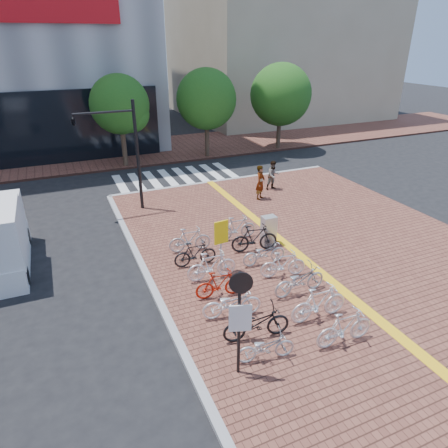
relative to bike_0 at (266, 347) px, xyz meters
name	(u,v)px	position (x,y,z in m)	size (l,w,h in m)	color
ground	(284,299)	(2.05, 2.34, -0.58)	(120.00, 120.00, 0.00)	black
kerb_north	(225,181)	(5.05, 14.34, -0.50)	(14.00, 0.25, 0.15)	gray
far_sidewalk	(143,151)	(2.05, 23.34, -0.50)	(70.00, 8.00, 0.15)	brown
building_beige	(278,28)	(20.05, 34.34, 8.42)	(20.00, 18.00, 18.00)	gray
crosswalk	(176,177)	(2.55, 16.34, -0.57)	(7.50, 4.00, 0.01)	silver
street_trees	(220,100)	(7.09, 19.79, 3.52)	(16.20, 4.60, 6.35)	#38281E
bike_0	(266,347)	(0.00, 0.00, 0.00)	(0.57, 1.62, 0.85)	silver
bike_1	(256,323)	(0.17, 0.87, 0.10)	(0.70, 2.00, 1.05)	black
bike_2	(232,303)	(-0.07, 2.06, 0.07)	(0.65, 1.87, 0.98)	white
bike_3	(219,284)	(-0.01, 3.17, 0.07)	(0.47, 1.65, 0.99)	red
bike_4	(212,265)	(0.16, 4.30, 0.13)	(0.52, 1.85, 1.11)	white
bike_5	(195,254)	(-0.06, 5.44, 0.07)	(0.47, 1.66, 1.00)	black
bike_6	(190,240)	(0.12, 6.58, 0.09)	(0.49, 1.73, 1.04)	silver
bike_7	(345,328)	(2.34, -0.33, 0.13)	(0.52, 1.84, 1.10)	silver
bike_8	(319,303)	(2.33, 0.88, 0.16)	(0.55, 1.95, 1.17)	white
bike_9	(300,280)	(2.56, 2.28, 0.09)	(0.69, 1.97, 1.03)	#AEAEB3
bike_10	(283,264)	(2.59, 3.41, 0.09)	(0.48, 1.71, 1.03)	white
bike_11	(264,253)	(2.40, 4.49, 0.04)	(0.62, 1.78, 0.94)	#B5B5BA
bike_12	(254,238)	(2.53, 5.55, 0.16)	(0.55, 1.93, 1.16)	black
bike_13	(237,228)	(2.34, 6.82, 0.10)	(0.49, 1.74, 1.05)	silver
pedestrian_a	(260,182)	(5.52, 10.64, 0.50)	(0.68, 0.44, 1.85)	gray
pedestrian_b	(273,175)	(6.92, 11.69, 0.40)	(0.81, 0.63, 1.66)	#4E5563
utility_box	(269,230)	(3.35, 5.86, 0.21)	(0.58, 0.42, 1.27)	silver
yellow_sign	(221,237)	(0.70, 4.69, 0.99)	(0.56, 0.16, 2.05)	#B7B7BC
notice_sign	(240,312)	(-0.87, -0.15, 1.53)	(0.56, 0.22, 3.10)	black
traffic_light_pole	(109,138)	(-1.88, 11.89, 3.30)	(2.90, 1.12, 5.39)	black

